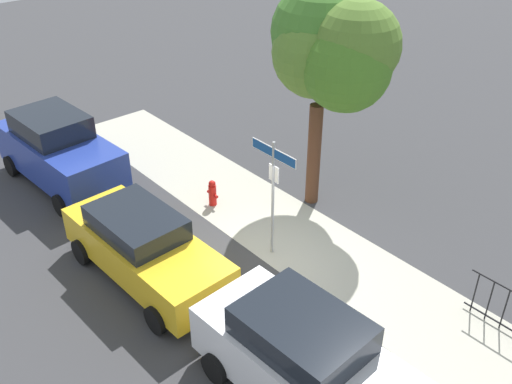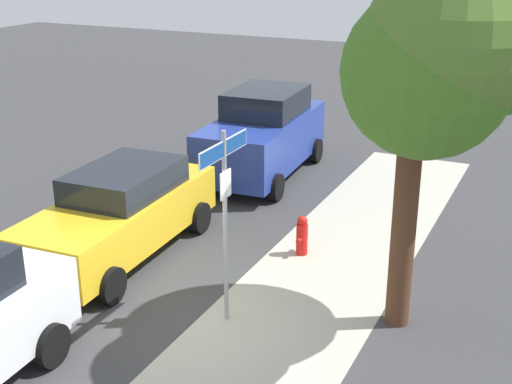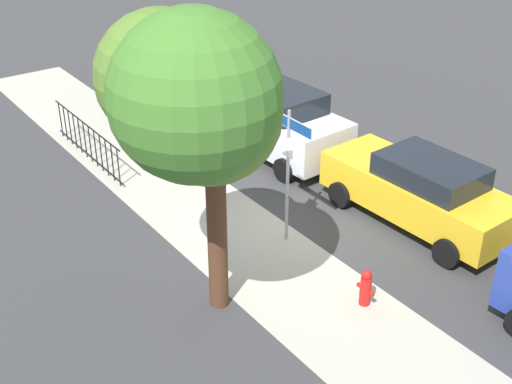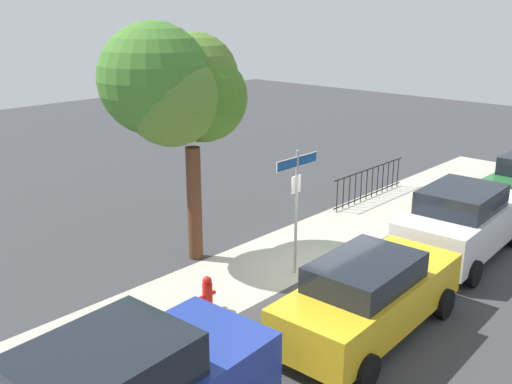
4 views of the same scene
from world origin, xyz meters
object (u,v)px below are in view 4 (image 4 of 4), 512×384
(fire_hydrant, at_px, (207,293))
(street_sign, at_px, (297,188))
(car_yellow, at_px, (370,295))
(shade_tree, at_px, (177,88))
(car_white, at_px, (462,221))

(fire_hydrant, bearing_deg, street_sign, -4.18)
(car_yellow, bearing_deg, fire_hydrant, 113.66)
(street_sign, bearing_deg, car_yellow, -113.12)
(shade_tree, height_order, car_yellow, shade_tree)
(shade_tree, bearing_deg, car_yellow, -91.50)
(car_white, xyz_separation_m, fire_hydrant, (-6.46, 2.70, -0.58))
(street_sign, xyz_separation_m, car_yellow, (-1.22, -2.87, -1.31))
(car_white, bearing_deg, car_yellow, -178.52)
(shade_tree, bearing_deg, fire_hydrant, -120.86)
(street_sign, height_order, car_white, street_sign)
(car_yellow, xyz_separation_m, car_white, (4.97, 0.37, 0.10))
(shade_tree, xyz_separation_m, car_white, (4.82, -5.45, -3.40))
(car_yellow, distance_m, fire_hydrant, 3.44)
(car_yellow, height_order, car_white, car_white)
(street_sign, xyz_separation_m, fire_hydrant, (-2.71, 0.20, -1.79))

